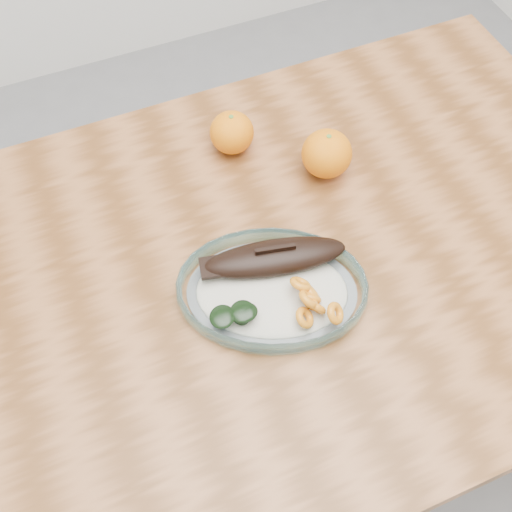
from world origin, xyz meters
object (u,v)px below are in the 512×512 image
at_px(plated_meal, 272,287).
at_px(orange_left, 232,132).
at_px(dining_table, 284,291).
at_px(orange_right, 327,154).

height_order(plated_meal, orange_left, plated_meal).
distance_m(dining_table, orange_right, 0.24).
xyz_separation_m(dining_table, orange_right, (0.13, 0.14, 0.14)).
bearing_deg(plated_meal, orange_right, 69.94).
height_order(orange_left, orange_right, orange_right).
height_order(dining_table, orange_right, orange_right).
height_order(dining_table, orange_left, orange_left).
relative_size(plated_meal, orange_left, 8.80).
distance_m(dining_table, orange_left, 0.28).
xyz_separation_m(dining_table, orange_left, (0.01, 0.25, 0.14)).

